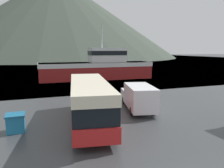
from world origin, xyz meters
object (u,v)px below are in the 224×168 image
(storage_bin, at_px, (16,123))
(delivery_van, at_px, (138,96))
(tour_bus, at_px, (89,100))
(fishing_boat, at_px, (98,67))

(storage_bin, bearing_deg, delivery_van, 11.63)
(tour_bus, height_order, fishing_boat, fishing_boat)
(delivery_van, height_order, storage_bin, delivery_van)
(tour_bus, distance_m, storage_bin, 5.19)
(delivery_van, xyz_separation_m, storage_bin, (-10.09, -2.08, -0.61))
(tour_bus, bearing_deg, fishing_boat, 81.79)
(tour_bus, height_order, storage_bin, tour_bus)
(delivery_van, xyz_separation_m, fishing_boat, (2.47, 21.23, 1.00))
(delivery_van, relative_size, storage_bin, 5.48)
(fishing_boat, bearing_deg, delivery_van, 175.17)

